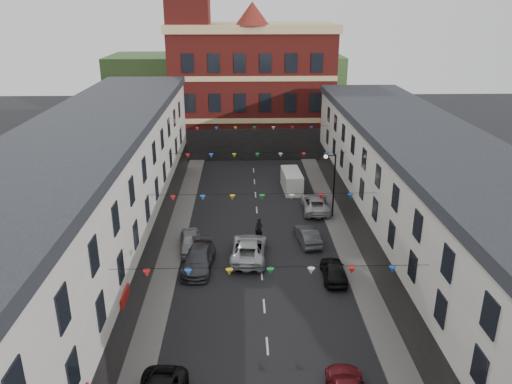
{
  "coord_description": "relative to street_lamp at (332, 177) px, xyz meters",
  "views": [
    {
      "loc": [
        -1.32,
        -27.35,
        18.17
      ],
      "look_at": [
        -0.26,
        9.26,
        4.36
      ],
      "focal_mm": 35.0,
      "sensor_mm": 36.0,
      "label": 1
    }
  ],
  "objects": [
    {
      "name": "distant_hill",
      "position": [
        -10.55,
        48.0,
        1.1
      ],
      "size": [
        40.0,
        14.0,
        10.0
      ],
      "primitive_type": "cube",
      "color": "#2D5025",
      "rests_on": "ground"
    },
    {
      "name": "pavement_right",
      "position": [
        0.35,
        -12.0,
        -3.83
      ],
      "size": [
        1.8,
        64.0,
        0.15
      ],
      "primitive_type": "cube",
      "color": "#605E5B",
      "rests_on": "ground"
    },
    {
      "name": "pedestrian",
      "position": [
        -6.55,
        -4.28,
        -2.98
      ],
      "size": [
        0.79,
        0.67,
        1.86
      ],
      "primitive_type": "imported",
      "rotation": [
        0.0,
        0.0,
        -0.39
      ],
      "color": "black",
      "rests_on": "ground"
    },
    {
      "name": "car_left_e",
      "position": [
        -12.0,
        -6.01,
        -3.2
      ],
      "size": [
        2.16,
        4.31,
        1.41
      ],
      "primitive_type": "imported",
      "rotation": [
        0.0,
        0.0,
        0.12
      ],
      "color": "#A1A3AA",
      "rests_on": "ground"
    },
    {
      "name": "clock_tower",
      "position": [
        -14.05,
        21.0,
        11.03
      ],
      "size": [
        5.6,
        5.6,
        30.0
      ],
      "color": "maroon",
      "rests_on": "ground"
    },
    {
      "name": "terrace_right",
      "position": [
        5.23,
        -13.0,
        0.95
      ],
      "size": [
        8.4,
        56.0,
        9.7
      ],
      "color": "beige",
      "rests_on": "ground"
    },
    {
      "name": "terrace_left",
      "position": [
        -18.33,
        -13.0,
        1.44
      ],
      "size": [
        8.4,
        56.0,
        10.7
      ],
      "color": "beige",
      "rests_on": "ground"
    },
    {
      "name": "civic_building",
      "position": [
        -6.55,
        23.95,
        4.23
      ],
      "size": [
        20.6,
        13.3,
        18.5
      ],
      "color": "maroon",
      "rests_on": "ground"
    },
    {
      "name": "pavement_left",
      "position": [
        -13.45,
        -12.0,
        -3.83
      ],
      "size": [
        1.8,
        64.0,
        0.15
      ],
      "primitive_type": "cube",
      "color": "#605E5B",
      "rests_on": "ground"
    },
    {
      "name": "car_right_f",
      "position": [
        -1.05,
        1.74,
        -3.17
      ],
      "size": [
        2.57,
        5.33,
        1.46
      ],
      "primitive_type": "imported",
      "rotation": [
        0.0,
        0.0,
        3.11
      ],
      "color": "#B6B8BB",
      "rests_on": "ground"
    },
    {
      "name": "moving_car",
      "position": [
        -7.44,
        -7.47,
        -3.13
      ],
      "size": [
        3.01,
        5.78,
        1.55
      ],
      "primitive_type": "imported",
      "rotation": [
        0.0,
        0.0,
        3.06
      ],
      "color": "#B8BCC0",
      "rests_on": "ground"
    },
    {
      "name": "car_right_e",
      "position": [
        -2.65,
        -5.01,
        -3.24
      ],
      "size": [
        1.94,
        4.18,
        1.33
      ],
      "primitive_type": "imported",
      "rotation": [
        0.0,
        0.0,
        3.28
      ],
      "color": "#44474B",
      "rests_on": "ground"
    },
    {
      "name": "car_left_d",
      "position": [
        -11.12,
        -8.95,
        -3.17
      ],
      "size": [
        2.5,
        5.23,
        1.47
      ],
      "primitive_type": "imported",
      "rotation": [
        0.0,
        0.0,
        -0.09
      ],
      "color": "#404248",
      "rests_on": "ground"
    },
    {
      "name": "white_van",
      "position": [
        -2.75,
        7.3,
        -2.89
      ],
      "size": [
        2.0,
        4.69,
        2.04
      ],
      "primitive_type": "cube",
      "rotation": [
        0.0,
        0.0,
        0.05
      ],
      "color": "white",
      "rests_on": "ground"
    },
    {
      "name": "car_right_d",
      "position": [
        -1.52,
        -10.72,
        -3.23
      ],
      "size": [
        1.71,
        3.99,
        1.34
      ],
      "primitive_type": "imported",
      "rotation": [
        0.0,
        0.0,
        3.11
      ],
      "color": "black",
      "rests_on": "ground"
    },
    {
      "name": "street_lamp",
      "position": [
        0.0,
        0.0,
        0.0
      ],
      "size": [
        1.1,
        0.36,
        6.0
      ],
      "color": "black",
      "rests_on": "ground"
    },
    {
      "name": "ground",
      "position": [
        -6.55,
        -14.0,
        -3.9
      ],
      "size": [
        160.0,
        160.0,
        0.0
      ],
      "primitive_type": "plane",
      "color": "black",
      "rests_on": "ground"
    }
  ]
}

